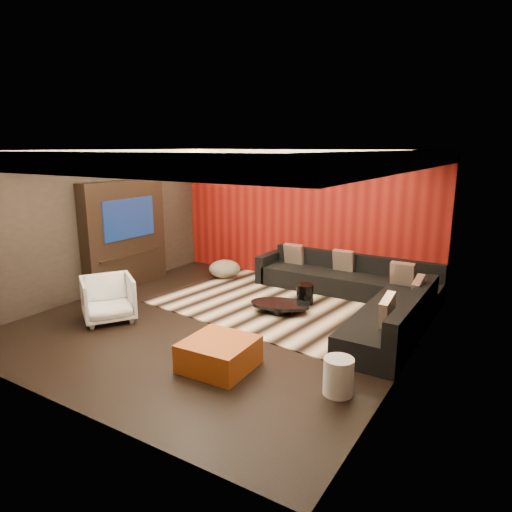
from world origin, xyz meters
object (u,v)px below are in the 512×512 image
Objects in this scene: coffee_table at (280,308)px; sectional_sofa at (360,294)px; orange_ottoman at (219,354)px; white_side_table at (338,376)px; armchair at (108,299)px; drum_stool at (305,294)px.

sectional_sofa is (1.10, 1.01, 0.15)m from coffee_table.
coffee_table is at bearing 97.21° from orange_ottoman.
orange_ottoman is at bearing -82.79° from coffee_table.
orange_ottoman is 3.30m from sectional_sofa.
armchair reaches higher than white_side_table.
orange_ottoman is at bearing -87.72° from drum_stool.
coffee_table is 2.21m from orange_ottoman.
sectional_sofa is at bearing 75.58° from orange_ottoman.
white_side_table is 0.52× the size of orange_ottoman.
coffee_table is 2.35× the size of white_side_table.
drum_stool is 1.00m from sectional_sofa.
orange_ottoman is 0.24× the size of sectional_sofa.
orange_ottoman is (0.11, -2.83, -0.01)m from drum_stool.
drum_stool is at bearing 75.80° from coffee_table.
orange_ottoman is (-1.59, -0.20, -0.03)m from white_side_table.
white_side_table is 1.60m from orange_ottoman.
drum_stool is at bearing -158.96° from sectional_sofa.
white_side_table reaches higher than orange_ottoman.
drum_stool is (0.16, 0.65, 0.10)m from coffee_table.
white_side_table is 0.54× the size of armchair.
white_side_table reaches higher than drum_stool.
orange_ottoman is at bearing -65.53° from armchair.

